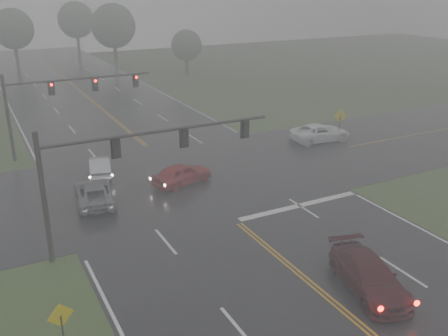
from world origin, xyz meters
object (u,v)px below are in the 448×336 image
sedan_silver (101,175)px  signal_gantry_far (54,97)px  pickup_white (319,141)px  signal_gantry_near (120,160)px  sedan_maroon (367,290)px  sedan_red (182,184)px  car_grey (95,203)px

sedan_silver → signal_gantry_far: signal_gantry_far is taller
pickup_white → signal_gantry_near: (-20.24, -9.73, 4.72)m
sedan_maroon → sedan_red: sedan_maroon is taller
sedan_red → car_grey: 6.07m
sedan_maroon → car_grey: bearing=134.1°
car_grey → pickup_white: (20.46, 3.85, 0.00)m
sedan_silver → pickup_white: pickup_white is taller
sedan_maroon → car_grey: 17.30m
signal_gantry_far → car_grey: bearing=-89.3°
sedan_silver → signal_gantry_near: (-1.28, -10.42, 4.72)m
sedan_silver → car_grey: (-1.51, -4.54, 0.00)m
sedan_red → signal_gantry_near: signal_gantry_near is taller
signal_gantry_near → car_grey: bearing=92.2°
sedan_maroon → signal_gantry_near: size_ratio=0.42×
car_grey → signal_gantry_far: 11.66m
sedan_maroon → signal_gantry_far: signal_gantry_far is taller
sedan_maroon → pickup_white: sedan_maroon is taller
sedan_maroon → sedan_red: 15.58m
pickup_white → signal_gantry_far: size_ratio=0.47×
sedan_silver → signal_gantry_far: bearing=-63.3°
sedan_red → pickup_white: (14.40, 3.49, 0.00)m
sedan_red → signal_gantry_near: 9.75m
sedan_red → signal_gantry_far: size_ratio=0.38×
signal_gantry_near → signal_gantry_far: bearing=91.2°
sedan_red → sedan_silver: sedan_red is taller
sedan_maroon → car_grey: sedan_maroon is taller
sedan_red → car_grey: bearing=77.6°
signal_gantry_far → sedan_maroon: bearing=-71.3°
signal_gantry_near → signal_gantry_far: size_ratio=1.09×
sedan_silver → car_grey: bearing=83.5°
sedan_red → sedan_silver: bearing=31.7°
signal_gantry_far → pickup_white: bearing=-18.4°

